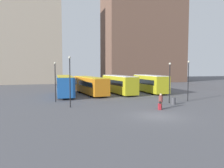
{
  "coord_description": "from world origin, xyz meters",
  "views": [
    {
      "loc": [
        -9.44,
        -18.51,
        4.58
      ],
      "look_at": [
        -0.64,
        14.0,
        2.05
      ],
      "focal_mm": 35.0,
      "sensor_mm": 36.0,
      "label": 1
    }
  ],
  "objects_px": {
    "traveler": "(161,100)",
    "lamp_post_1": "(170,79)",
    "suitcase": "(160,107)",
    "trash_bin": "(173,101)",
    "bus_3": "(150,83)",
    "lamp_post_0": "(70,78)",
    "lamp_post_3": "(188,77)",
    "bus_0": "(65,85)",
    "bus_1": "(90,85)",
    "bus_2": "(119,84)",
    "lamp_post_2": "(55,79)"
  },
  "relations": [
    {
      "from": "lamp_post_0",
      "to": "lamp_post_1",
      "type": "distance_m",
      "value": 12.57
    },
    {
      "from": "suitcase",
      "to": "trash_bin",
      "type": "height_order",
      "value": "suitcase"
    },
    {
      "from": "bus_3",
      "to": "trash_bin",
      "type": "height_order",
      "value": "bus_3"
    },
    {
      "from": "bus_0",
      "to": "bus_3",
      "type": "relative_size",
      "value": 1.1
    },
    {
      "from": "trash_bin",
      "to": "bus_2",
      "type": "bearing_deg",
      "value": 104.54
    },
    {
      "from": "traveler",
      "to": "trash_bin",
      "type": "distance_m",
      "value": 3.77
    },
    {
      "from": "bus_2",
      "to": "lamp_post_2",
      "type": "relative_size",
      "value": 1.95
    },
    {
      "from": "lamp_post_0",
      "to": "trash_bin",
      "type": "relative_size",
      "value": 6.91
    },
    {
      "from": "bus_1",
      "to": "bus_2",
      "type": "bearing_deg",
      "value": -105.58
    },
    {
      "from": "lamp_post_3",
      "to": "trash_bin",
      "type": "bearing_deg",
      "value": -151.86
    },
    {
      "from": "lamp_post_0",
      "to": "lamp_post_2",
      "type": "bearing_deg",
      "value": 109.59
    },
    {
      "from": "bus_0",
      "to": "bus_1",
      "type": "distance_m",
      "value": 4.47
    },
    {
      "from": "bus_2",
      "to": "bus_3",
      "type": "xyz_separation_m",
      "value": [
        5.92,
        -0.12,
        0.01
      ]
    },
    {
      "from": "bus_1",
      "to": "lamp_post_3",
      "type": "relative_size",
      "value": 2.16
    },
    {
      "from": "lamp_post_0",
      "to": "lamp_post_2",
      "type": "height_order",
      "value": "lamp_post_0"
    },
    {
      "from": "bus_2",
      "to": "lamp_post_1",
      "type": "xyz_separation_m",
      "value": [
        3.25,
        -11.67,
        1.38
      ]
    },
    {
      "from": "bus_3",
      "to": "lamp_post_2",
      "type": "bearing_deg",
      "value": 109.37
    },
    {
      "from": "traveler",
      "to": "trash_bin",
      "type": "bearing_deg",
      "value": -41.9
    },
    {
      "from": "trash_bin",
      "to": "bus_3",
      "type": "bearing_deg",
      "value": 78.08
    },
    {
      "from": "bus_3",
      "to": "lamp_post_0",
      "type": "xyz_separation_m",
      "value": [
        -15.23,
        -11.27,
        1.71
      ]
    },
    {
      "from": "traveler",
      "to": "lamp_post_3",
      "type": "height_order",
      "value": "lamp_post_3"
    },
    {
      "from": "bus_0",
      "to": "suitcase",
      "type": "height_order",
      "value": "bus_0"
    },
    {
      "from": "suitcase",
      "to": "lamp_post_3",
      "type": "bearing_deg",
      "value": -45.37
    },
    {
      "from": "bus_1",
      "to": "bus_2",
      "type": "relative_size",
      "value": 1.14
    },
    {
      "from": "lamp_post_1",
      "to": "lamp_post_2",
      "type": "bearing_deg",
      "value": 161.45
    },
    {
      "from": "suitcase",
      "to": "lamp_post_2",
      "type": "relative_size",
      "value": 0.18
    },
    {
      "from": "lamp_post_3",
      "to": "trash_bin",
      "type": "distance_m",
      "value": 4.61
    },
    {
      "from": "bus_2",
      "to": "bus_3",
      "type": "bearing_deg",
      "value": -98.35
    },
    {
      "from": "bus_0",
      "to": "lamp_post_3",
      "type": "distance_m",
      "value": 18.96
    },
    {
      "from": "traveler",
      "to": "lamp_post_0",
      "type": "xyz_separation_m",
      "value": [
        -9.63,
        3.52,
        2.42
      ]
    },
    {
      "from": "suitcase",
      "to": "lamp_post_1",
      "type": "distance_m",
      "value": 5.6
    },
    {
      "from": "traveler",
      "to": "bus_0",
      "type": "bearing_deg",
      "value": 44.85
    },
    {
      "from": "lamp_post_3",
      "to": "trash_bin",
      "type": "xyz_separation_m",
      "value": [
        -3.21,
        -1.72,
        -2.83
      ]
    },
    {
      "from": "bus_2",
      "to": "suitcase",
      "type": "relative_size",
      "value": 10.65
    },
    {
      "from": "bus_1",
      "to": "lamp_post_1",
      "type": "height_order",
      "value": "lamp_post_1"
    },
    {
      "from": "bus_2",
      "to": "traveler",
      "type": "distance_m",
      "value": 14.92
    },
    {
      "from": "bus_0",
      "to": "lamp_post_2",
      "type": "xyz_separation_m",
      "value": [
        -1.53,
        -6.28,
        1.38
      ]
    },
    {
      "from": "suitcase",
      "to": "bus_0",
      "type": "bearing_deg",
      "value": 43.21
    },
    {
      "from": "traveler",
      "to": "suitcase",
      "type": "height_order",
      "value": "traveler"
    },
    {
      "from": "lamp_post_2",
      "to": "bus_1",
      "type": "bearing_deg",
      "value": 52.06
    },
    {
      "from": "bus_1",
      "to": "bus_0",
      "type": "bearing_deg",
      "value": 96.22
    },
    {
      "from": "bus_1",
      "to": "lamp_post_2",
      "type": "xyz_separation_m",
      "value": [
        -5.83,
        -7.48,
        1.52
      ]
    },
    {
      "from": "traveler",
      "to": "lamp_post_1",
      "type": "bearing_deg",
      "value": -31.51
    },
    {
      "from": "trash_bin",
      "to": "suitcase",
      "type": "bearing_deg",
      "value": -140.97
    },
    {
      "from": "lamp_post_0",
      "to": "lamp_post_3",
      "type": "bearing_deg",
      "value": 1.7
    },
    {
      "from": "bus_1",
      "to": "lamp_post_0",
      "type": "bearing_deg",
      "value": 151.08
    },
    {
      "from": "lamp_post_1",
      "to": "lamp_post_3",
      "type": "bearing_deg",
      "value": 13.05
    },
    {
      "from": "suitcase",
      "to": "trash_bin",
      "type": "xyz_separation_m",
      "value": [
        3.29,
        2.66,
        0.08
      ]
    },
    {
      "from": "bus_1",
      "to": "lamp_post_0",
      "type": "relative_size",
      "value": 2.02
    },
    {
      "from": "lamp_post_1",
      "to": "traveler",
      "type": "bearing_deg",
      "value": -132.15
    }
  ]
}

